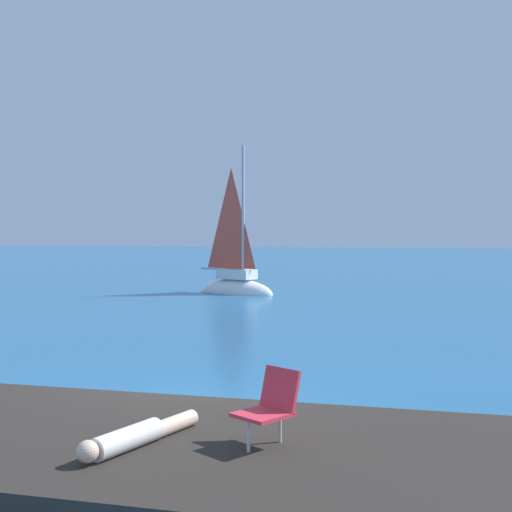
{
  "coord_description": "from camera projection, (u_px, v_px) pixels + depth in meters",
  "views": [
    {
      "loc": [
        2.4,
        -10.82,
        3.02
      ],
      "look_at": [
        -1.32,
        15.08,
        1.82
      ],
      "focal_mm": 49.61,
      "sensor_mm": 36.0,
      "label": 1
    }
  ],
  "objects": [
    {
      "name": "ground_plane",
      "position": [
        203.0,
        414.0,
        11.18
      ],
      "size": [
        160.0,
        160.0,
        0.0
      ],
      "primitive_type": "plane",
      "color": "#236093"
    },
    {
      "name": "shore_ledge",
      "position": [
        210.0,
        472.0,
        7.61
      ],
      "size": [
        8.52,
        4.55,
        0.69
      ],
      "primitive_type": "cube",
      "rotation": [
        0.0,
        0.0,
        -0.11
      ],
      "color": "#2D2823",
      "rests_on": "ground"
    },
    {
      "name": "boulder_seaward",
      "position": [
        420.0,
        452.0,
        9.35
      ],
      "size": [
        1.12,
        1.03,
        0.68
      ],
      "primitive_type": "cube",
      "rotation": [
        0.19,
        -0.09,
        2.75
      ],
      "color": "#2C2621",
      "rests_on": "ground"
    },
    {
      "name": "boulder_inland",
      "position": [
        268.0,
        451.0,
        9.37
      ],
      "size": [
        0.96,
        0.85,
        0.61
      ],
      "primitive_type": "cube",
      "rotation": [
        0.16,
        -0.16,
        2.81
      ],
      "color": "#2A261F",
      "rests_on": "ground"
    },
    {
      "name": "sailboat_near",
      "position": [
        236.0,
        285.0,
        30.6
      ],
      "size": [
        3.85,
        2.78,
        7.0
      ],
      "rotation": [
        0.0,
        0.0,
        5.82
      ],
      "color": "white",
      "rests_on": "ground"
    },
    {
      "name": "person_sunbather",
      "position": [
        136.0,
        436.0,
        7.38
      ],
      "size": [
        0.87,
        1.65,
        0.25
      ],
      "rotation": [
        0.0,
        0.0,
        1.15
      ],
      "color": "white",
      "rests_on": "shore_ledge"
    },
    {
      "name": "beach_chair",
      "position": [
        271.0,
        404.0,
        7.42
      ],
      "size": [
        0.74,
        0.76,
        0.8
      ],
      "rotation": [
        0.0,
        0.0,
        4.06
      ],
      "color": "#E03342",
      "rests_on": "shore_ledge"
    }
  ]
}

